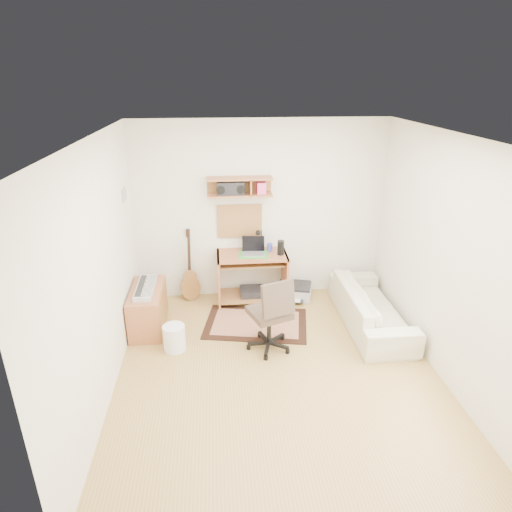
{
  "coord_description": "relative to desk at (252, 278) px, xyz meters",
  "views": [
    {
      "loc": [
        -0.63,
        -4.09,
        3.14
      ],
      "look_at": [
        -0.15,
        1.05,
        1.0
      ],
      "focal_mm": 30.93,
      "sensor_mm": 36.0,
      "label": 1
    }
  ],
  "objects": [
    {
      "name": "sofa",
      "position": [
        1.52,
        -0.8,
        -0.03
      ],
      "size": [
        0.52,
        1.79,
        0.7
      ],
      "primitive_type": "imported",
      "rotation": [
        0.0,
        0.0,
        1.57
      ],
      "color": "beige",
      "rests_on": "floor"
    },
    {
      "name": "waste_basket",
      "position": [
        -1.05,
        -1.16,
        -0.21
      ],
      "size": [
        0.32,
        0.32,
        0.32
      ],
      "primitive_type": "cylinder",
      "rotation": [
        0.0,
        0.0,
        -0.22
      ],
      "color": "white",
      "rests_on": "floor"
    },
    {
      "name": "cork_board",
      "position": [
        -0.16,
        0.25,
        0.79
      ],
      "size": [
        0.64,
        0.03,
        0.49
      ],
      "primitive_type": "cube",
      "color": "tan",
      "rests_on": "back_wall"
    },
    {
      "name": "speaker",
      "position": [
        0.4,
        -0.05,
        0.48
      ],
      "size": [
        0.09,
        0.09,
        0.21
      ],
      "primitive_type": "cylinder",
      "color": "black",
      "rests_on": "desk"
    },
    {
      "name": "guitar",
      "position": [
        -0.91,
        0.13,
        0.17
      ],
      "size": [
        0.32,
        0.24,
        1.09
      ],
      "primitive_type": null,
      "rotation": [
        0.0,
        0.0,
        0.24
      ],
      "color": "#95622D",
      "rests_on": "floor"
    },
    {
      "name": "desk_lamp",
      "position": [
        0.15,
        0.14,
        0.54
      ],
      "size": [
        0.11,
        0.11,
        0.32
      ],
      "primitive_type": null,
      "color": "black",
      "rests_on": "desk"
    },
    {
      "name": "desk",
      "position": [
        0.0,
        0.0,
        0.0
      ],
      "size": [
        1.0,
        0.55,
        0.75
      ],
      "primitive_type": null,
      "color": "#AB633C",
      "rests_on": "floor"
    },
    {
      "name": "boombox",
      "position": [
        -0.28,
        0.15,
        1.3
      ],
      "size": [
        0.37,
        0.17,
        0.19
      ],
      "primitive_type": "cube",
      "color": "black",
      "rests_on": "wall_shelf"
    },
    {
      "name": "printer",
      "position": [
        0.65,
        0.07,
        -0.29
      ],
      "size": [
        0.59,
        0.51,
        0.19
      ],
      "primitive_type": "cube",
      "rotation": [
        0.0,
        0.0,
        -0.27
      ],
      "color": "#A5A8AA",
      "rests_on": "floor"
    },
    {
      "name": "cabinet",
      "position": [
        -1.44,
        -0.6,
        -0.1
      ],
      "size": [
        0.4,
        0.9,
        0.55
      ],
      "primitive_type": "cube",
      "color": "#AB633C",
      "rests_on": "floor"
    },
    {
      "name": "music_keyboard",
      "position": [
        -1.44,
        -0.6,
        0.21
      ],
      "size": [
        0.22,
        0.7,
        0.06
      ],
      "primitive_type": "cube",
      "color": "#B2B5BA",
      "rests_on": "cabinet"
    },
    {
      "name": "task_chair",
      "position": [
        0.1,
        -1.24,
        0.12
      ],
      "size": [
        0.65,
        0.65,
        0.99
      ],
      "primitive_type": null,
      "rotation": [
        0.0,
        0.0,
        0.36
      ],
      "color": "#3E3024",
      "rests_on": "floor"
    },
    {
      "name": "back_wall",
      "position": [
        0.14,
        0.28,
        0.93
      ],
      "size": [
        3.6,
        0.01,
        2.6
      ],
      "primitive_type": "cube",
      "color": "silver",
      "rests_on": "ground"
    },
    {
      "name": "laptop",
      "position": [
        0.02,
        -0.02,
        0.5
      ],
      "size": [
        0.34,
        0.34,
        0.24
      ],
      "primitive_type": null,
      "rotation": [
        0.0,
        0.0,
        -0.08
      ],
      "color": "silver",
      "rests_on": "desk"
    },
    {
      "name": "pencil_cup",
      "position": [
        0.27,
        0.1,
        0.43
      ],
      "size": [
        0.08,
        0.08,
        0.11
      ],
      "primitive_type": "cylinder",
      "color": "#3640A3",
      "rests_on": "desk"
    },
    {
      "name": "wall_shelf",
      "position": [
        -0.16,
        0.15,
        1.32
      ],
      "size": [
        0.9,
        0.25,
        0.26
      ],
      "primitive_type": "cube",
      "color": "#AB633C",
      "rests_on": "back_wall"
    },
    {
      "name": "left_wall",
      "position": [
        -1.66,
        -1.73,
        0.93
      ],
      "size": [
        0.01,
        4.0,
        2.6
      ],
      "primitive_type": "cube",
      "color": "silver",
      "rests_on": "ground"
    },
    {
      "name": "rug",
      "position": [
        -0.0,
        -0.67,
        -0.37
      ],
      "size": [
        1.5,
        1.14,
        0.02
      ],
      "primitive_type": "cube",
      "rotation": [
        0.0,
        0.0,
        -0.18
      ],
      "color": "tan",
      "rests_on": "floor"
    },
    {
      "name": "right_wall",
      "position": [
        1.95,
        -1.73,
        0.93
      ],
      "size": [
        0.01,
        4.0,
        2.6
      ],
      "primitive_type": "cube",
      "color": "silver",
      "rests_on": "ground"
    },
    {
      "name": "floor",
      "position": [
        0.14,
        -1.73,
        -0.38
      ],
      "size": [
        3.6,
        4.0,
        0.01
      ],
      "primitive_type": "cube",
      "color": "#AF8949",
      "rests_on": "ground"
    },
    {
      "name": "ceiling",
      "position": [
        0.14,
        -1.73,
        2.23
      ],
      "size": [
        3.6,
        4.0,
        0.01
      ],
      "primitive_type": "cube",
      "color": "white",
      "rests_on": "ground"
    },
    {
      "name": "wall_photo",
      "position": [
        -1.64,
        -0.23,
        1.34
      ],
      "size": [
        0.02,
        0.2,
        0.15
      ],
      "primitive_type": "cube",
      "color": "#4C8CBF",
      "rests_on": "left_wall"
    }
  ]
}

